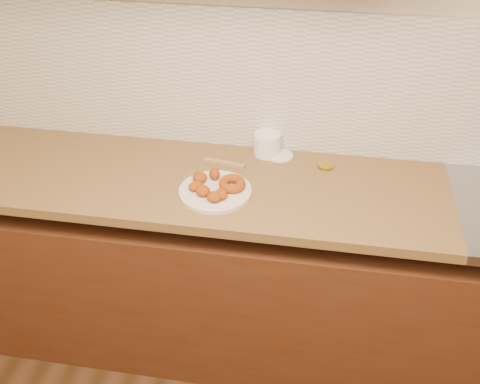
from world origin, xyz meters
TOP-DOWN VIEW (x-y plane):
  - wall_back at (0.00, 2.00)m, footprint 4.00×0.02m
  - base_cabinet at (0.00, 1.69)m, footprint 3.60×0.60m
  - butcher_block at (-0.65, 1.69)m, footprint 2.30×0.62m
  - backsplash at (0.00, 1.99)m, footprint 3.60×0.02m
  - donut_plate at (-0.40, 1.60)m, footprint 0.28×0.28m
  - ring_donut at (-0.34, 1.63)m, footprint 0.13×0.14m
  - fried_dough_chunks at (-0.43, 1.59)m, footprint 0.18×0.22m
  - plastic_tub at (-0.24, 1.93)m, footprint 0.12×0.12m
  - tub_lid at (-0.19, 1.92)m, footprint 0.12×0.12m
  - brass_jar_lid at (0.01, 1.86)m, footprint 0.07×0.07m
  - wooden_utensil at (-0.41, 1.81)m, footprint 0.18×0.05m

SIDE VIEW (x-z plane):
  - base_cabinet at x=0.00m, z-range 0.00..0.77m
  - butcher_block at x=-0.65m, z-range 0.86..0.90m
  - tub_lid at x=-0.19m, z-range 0.90..0.91m
  - brass_jar_lid at x=0.01m, z-range 0.90..0.91m
  - wooden_utensil at x=-0.41m, z-range 0.90..0.91m
  - donut_plate at x=-0.40m, z-range 0.90..0.92m
  - ring_donut at x=-0.34m, z-range 0.91..0.96m
  - fried_dough_chunks at x=-0.43m, z-range 0.91..0.96m
  - plastic_tub at x=-0.24m, z-range 0.90..0.99m
  - backsplash at x=0.00m, z-range 0.90..1.50m
  - wall_back at x=0.00m, z-range 0.00..2.70m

